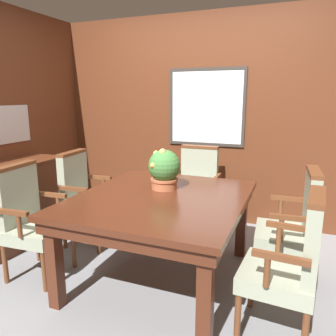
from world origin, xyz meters
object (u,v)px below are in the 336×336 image
at_px(chair_right_far, 295,224).
at_px(chair_head_far, 196,186).
at_px(chair_right_near, 291,262).
at_px(potted_plant, 164,169).
at_px(chair_left_near, 30,217).
at_px(dining_table, 161,207).
at_px(chair_left_far, 84,195).
at_px(sideboard_cabinet, 18,202).

distance_m(chair_right_far, chair_head_far, 1.30).
xyz_separation_m(chair_right_near, potted_plant, (-1.07, 0.55, 0.38)).
height_order(chair_right_far, chair_right_near, same).
distance_m(chair_head_far, chair_left_near, 1.76).
distance_m(dining_table, chair_left_near, 1.11).
bearing_deg(potted_plant, chair_left_near, -150.50).
xyz_separation_m(chair_left_far, sideboard_cabinet, (-0.67, -0.22, -0.09)).
relative_size(chair_right_far, chair_left_far, 1.00).
height_order(chair_head_far, chair_left_near, same).
relative_size(chair_head_far, chair_right_near, 1.00).
height_order(chair_right_far, potted_plant, potted_plant).
bearing_deg(potted_plant, dining_table, -74.40).
height_order(chair_right_far, chair_left_far, same).
relative_size(chair_right_far, chair_right_near, 1.00).
distance_m(chair_right_near, chair_left_far, 2.14).
bearing_deg(chair_left_near, chair_left_far, -6.31).
relative_size(chair_left_far, potted_plant, 2.68).
bearing_deg(potted_plant, chair_right_far, 5.64).
bearing_deg(dining_table, chair_right_near, -18.82).
bearing_deg(dining_table, chair_left_near, -161.46).
xyz_separation_m(chair_head_far, potted_plant, (-0.03, -0.88, 0.38)).
xyz_separation_m(chair_left_near, chair_left_far, (0.03, 0.70, 0.00)).
height_order(chair_left_far, sideboard_cabinet, chair_left_far).
distance_m(potted_plant, sideboard_cabinet, 1.69).
relative_size(chair_left_far, sideboard_cabinet, 0.96).
bearing_deg(chair_head_far, chair_left_far, -142.82).
xyz_separation_m(chair_left_near, potted_plant, (0.99, 0.56, 0.38)).
distance_m(chair_left_near, sideboard_cabinet, 0.80).
xyz_separation_m(chair_right_far, potted_plant, (-1.08, -0.11, 0.38)).
bearing_deg(chair_left_far, potted_plant, -102.67).
bearing_deg(chair_left_near, potted_plant, -64.15).
bearing_deg(potted_plant, chair_right_near, -27.35).
distance_m(chair_right_near, potted_plant, 1.26).
bearing_deg(sideboard_cabinet, chair_head_far, 30.22).
xyz_separation_m(chair_head_far, chair_right_near, (1.04, -1.43, 0.00)).
xyz_separation_m(chair_right_far, sideboard_cabinet, (-2.70, -0.19, -0.09)).
bearing_deg(chair_left_near, sideboard_cabinet, 49.45).
xyz_separation_m(chair_head_far, sideboard_cabinet, (-1.65, -0.96, -0.09)).
height_order(chair_right_near, sideboard_cabinet, chair_right_near).
relative_size(chair_right_near, chair_left_far, 1.00).
distance_m(chair_head_far, chair_right_near, 1.77).
xyz_separation_m(chair_left_near, sideboard_cabinet, (-0.64, 0.48, -0.09)).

